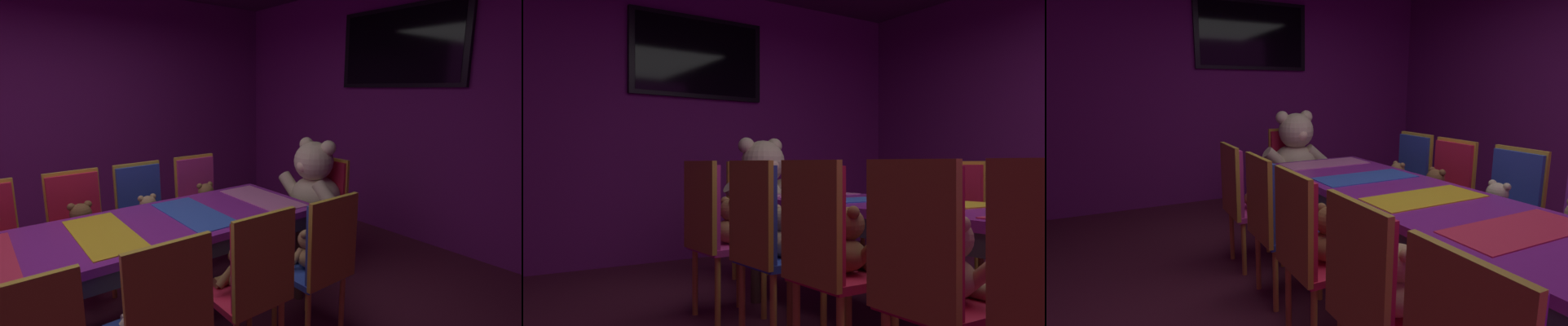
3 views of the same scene
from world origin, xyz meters
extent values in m
plane|color=#591E33|center=(0.00, 0.00, 0.00)|extent=(7.90, 7.90, 0.00)
cube|color=#721E72|center=(0.00, 3.20, 1.40)|extent=(5.20, 0.12, 2.80)
cube|color=purple|center=(0.00, 0.00, 0.71)|extent=(0.90, 2.94, 0.05)
cube|color=#33333F|center=(0.00, 0.00, 0.64)|extent=(0.88, 2.88, 0.10)
cylinder|color=#4C3826|center=(0.38, 1.32, 0.34)|extent=(0.07, 0.07, 0.69)
cylinder|color=#4C3826|center=(-0.38, 1.32, 0.34)|extent=(0.07, 0.07, 0.69)
cube|color=#E52D4C|center=(0.00, -0.62, 0.74)|extent=(0.77, 0.32, 0.01)
cube|color=yellow|center=(0.00, 0.00, 0.74)|extent=(0.77, 0.32, 0.01)
cube|color=blue|center=(0.00, 0.62, 0.74)|extent=(0.77, 0.32, 0.01)
cube|color=pink|center=(0.00, 1.25, 0.74)|extent=(0.77, 0.32, 0.01)
sphere|color=tan|center=(-0.71, -1.04, 0.75)|extent=(0.06, 0.06, 0.06)
cube|color=red|center=(-0.69, -0.57, 0.44)|extent=(0.40, 0.40, 0.04)
cube|color=red|center=(-0.87, -0.57, 0.71)|extent=(0.05, 0.38, 0.50)
cube|color=gold|center=(-0.89, -0.57, 0.71)|extent=(0.03, 0.41, 0.55)
ellipsoid|color=tan|center=(-0.69, -0.57, 0.55)|extent=(0.20, 0.20, 0.16)
sphere|color=tan|center=(-0.67, -0.57, 0.69)|extent=(0.16, 0.16, 0.16)
sphere|color=tan|center=(-0.62, -0.57, 0.68)|extent=(0.06, 0.06, 0.06)
sphere|color=tan|center=(-0.69, -0.51, 0.75)|extent=(0.06, 0.06, 0.06)
sphere|color=tan|center=(-0.69, -0.63, 0.75)|extent=(0.06, 0.06, 0.06)
cylinder|color=tan|center=(-0.65, -0.47, 0.56)|extent=(0.06, 0.14, 0.13)
cylinder|color=tan|center=(-0.65, -0.67, 0.56)|extent=(0.06, 0.14, 0.13)
cylinder|color=tan|center=(-0.56, -0.52, 0.49)|extent=(0.07, 0.15, 0.07)
cylinder|color=tan|center=(-0.56, -0.62, 0.49)|extent=(0.07, 0.15, 0.07)
cube|color=red|center=(-0.68, 0.02, 0.44)|extent=(0.40, 0.40, 0.04)
cube|color=red|center=(-0.86, 0.02, 0.71)|extent=(0.05, 0.38, 0.50)
cube|color=gold|center=(-0.88, 0.02, 0.71)|extent=(0.03, 0.41, 0.55)
cylinder|color=gold|center=(-0.52, 0.18, 0.21)|extent=(0.04, 0.04, 0.42)
cylinder|color=gold|center=(-0.52, -0.14, 0.21)|extent=(0.04, 0.04, 0.42)
cylinder|color=gold|center=(-0.84, 0.18, 0.21)|extent=(0.04, 0.04, 0.42)
cylinder|color=gold|center=(-0.84, -0.14, 0.21)|extent=(0.04, 0.04, 0.42)
ellipsoid|color=brown|center=(-0.68, 0.02, 0.55)|extent=(0.20, 0.20, 0.16)
sphere|color=brown|center=(-0.66, 0.02, 0.69)|extent=(0.16, 0.16, 0.16)
sphere|color=#99663C|center=(-0.61, 0.02, 0.68)|extent=(0.06, 0.06, 0.06)
sphere|color=brown|center=(-0.68, 0.08, 0.75)|extent=(0.06, 0.06, 0.06)
sphere|color=brown|center=(-0.68, -0.04, 0.75)|extent=(0.06, 0.06, 0.06)
cylinder|color=brown|center=(-0.64, 0.12, 0.56)|extent=(0.05, 0.14, 0.13)
cylinder|color=brown|center=(-0.64, -0.08, 0.56)|extent=(0.05, 0.14, 0.13)
cylinder|color=brown|center=(-0.55, 0.07, 0.49)|extent=(0.07, 0.15, 0.07)
cylinder|color=brown|center=(-0.55, -0.03, 0.49)|extent=(0.07, 0.15, 0.07)
cube|color=#2D47B2|center=(-0.68, 0.55, 0.44)|extent=(0.40, 0.40, 0.04)
cube|color=#2D47B2|center=(-0.86, 0.55, 0.71)|extent=(0.05, 0.38, 0.50)
cube|color=gold|center=(-0.88, 0.55, 0.71)|extent=(0.03, 0.41, 0.55)
cylinder|color=gold|center=(-0.52, 0.71, 0.21)|extent=(0.04, 0.04, 0.42)
cylinder|color=gold|center=(-0.52, 0.39, 0.21)|extent=(0.04, 0.04, 0.42)
cylinder|color=gold|center=(-0.84, 0.71, 0.21)|extent=(0.04, 0.04, 0.42)
cylinder|color=gold|center=(-0.84, 0.39, 0.21)|extent=(0.04, 0.04, 0.42)
ellipsoid|color=tan|center=(-0.68, 0.55, 0.54)|extent=(0.18, 0.18, 0.14)
sphere|color=tan|center=(-0.66, 0.55, 0.66)|extent=(0.14, 0.14, 0.14)
sphere|color=tan|center=(-0.61, 0.55, 0.65)|extent=(0.05, 0.05, 0.05)
sphere|color=tan|center=(-0.68, 0.60, 0.72)|extent=(0.05, 0.05, 0.05)
sphere|color=tan|center=(-0.68, 0.49, 0.72)|extent=(0.05, 0.05, 0.05)
cylinder|color=tan|center=(-0.64, 0.64, 0.55)|extent=(0.05, 0.12, 0.12)
cylinder|color=tan|center=(-0.64, 0.46, 0.55)|extent=(0.05, 0.12, 0.12)
cylinder|color=tan|center=(-0.56, 0.59, 0.49)|extent=(0.06, 0.13, 0.06)
cylinder|color=tan|center=(-0.56, 0.50, 0.49)|extent=(0.06, 0.13, 0.06)
cube|color=#CC338C|center=(-0.70, 1.12, 0.44)|extent=(0.40, 0.40, 0.04)
cube|color=#CC338C|center=(-0.88, 1.12, 0.71)|extent=(0.05, 0.38, 0.50)
cube|color=gold|center=(-0.90, 1.12, 0.71)|extent=(0.03, 0.41, 0.55)
cylinder|color=gold|center=(-0.54, 1.28, 0.21)|extent=(0.04, 0.04, 0.42)
cylinder|color=gold|center=(-0.54, 0.96, 0.21)|extent=(0.04, 0.04, 0.42)
cylinder|color=gold|center=(-0.86, 1.28, 0.21)|extent=(0.04, 0.04, 0.42)
cylinder|color=gold|center=(-0.86, 0.96, 0.21)|extent=(0.04, 0.04, 0.42)
ellipsoid|color=olive|center=(-0.70, 1.12, 0.54)|extent=(0.18, 0.18, 0.15)
sphere|color=olive|center=(-0.68, 1.12, 0.67)|extent=(0.15, 0.15, 0.15)
sphere|color=#AE7747|center=(-0.63, 1.12, 0.66)|extent=(0.05, 0.05, 0.05)
sphere|color=olive|center=(-0.70, 1.18, 0.73)|extent=(0.05, 0.05, 0.05)
sphere|color=olive|center=(-0.70, 1.07, 0.73)|extent=(0.05, 0.05, 0.05)
cylinder|color=olive|center=(-0.66, 1.21, 0.56)|extent=(0.05, 0.13, 0.12)
cylinder|color=olive|center=(-0.66, 1.03, 0.56)|extent=(0.05, 0.13, 0.12)
cylinder|color=olive|center=(-0.58, 1.17, 0.49)|extent=(0.06, 0.14, 0.06)
cylinder|color=olive|center=(-0.58, 1.07, 0.49)|extent=(0.06, 0.14, 0.06)
cylinder|color=gold|center=(0.86, -0.37, 0.21)|extent=(0.04, 0.04, 0.42)
cylinder|color=gold|center=(0.54, -0.37, 0.21)|extent=(0.04, 0.04, 0.42)
cylinder|color=tan|center=(0.66, -0.43, 0.56)|extent=(0.05, 0.14, 0.13)
cylinder|color=tan|center=(0.58, -0.48, 0.49)|extent=(0.07, 0.15, 0.07)
cube|color=#2D47B2|center=(0.71, 0.02, 0.44)|extent=(0.40, 0.40, 0.04)
cube|color=#2D47B2|center=(0.89, 0.02, 0.71)|extent=(0.05, 0.38, 0.50)
cube|color=gold|center=(0.91, 0.02, 0.71)|extent=(0.03, 0.41, 0.55)
cylinder|color=gold|center=(0.87, 0.18, 0.21)|extent=(0.04, 0.04, 0.42)
cylinder|color=gold|center=(0.87, -0.14, 0.21)|extent=(0.04, 0.04, 0.42)
cylinder|color=gold|center=(0.55, 0.18, 0.21)|extent=(0.04, 0.04, 0.42)
cylinder|color=gold|center=(0.55, -0.14, 0.21)|extent=(0.04, 0.04, 0.42)
ellipsoid|color=beige|center=(0.71, 0.02, 0.54)|extent=(0.19, 0.19, 0.15)
sphere|color=beige|center=(0.70, 0.02, 0.68)|extent=(0.15, 0.15, 0.15)
sphere|color=#FDDCAD|center=(0.65, 0.02, 0.67)|extent=(0.06, 0.06, 0.06)
sphere|color=beige|center=(0.71, -0.03, 0.74)|extent=(0.06, 0.06, 0.06)
sphere|color=beige|center=(0.71, 0.08, 0.74)|extent=(0.06, 0.06, 0.06)
cylinder|color=beige|center=(0.67, -0.07, 0.56)|extent=(0.05, 0.13, 0.12)
cylinder|color=beige|center=(0.67, 0.12, 0.56)|extent=(0.05, 0.13, 0.12)
cylinder|color=beige|center=(0.59, -0.03, 0.49)|extent=(0.06, 0.14, 0.06)
cylinder|color=beige|center=(0.59, 0.07, 0.49)|extent=(0.06, 0.14, 0.06)
cube|color=red|center=(0.68, 0.58, 0.44)|extent=(0.40, 0.40, 0.04)
cube|color=red|center=(0.86, 0.58, 0.71)|extent=(0.05, 0.38, 0.50)
cube|color=gold|center=(0.88, 0.58, 0.71)|extent=(0.03, 0.41, 0.55)
cylinder|color=gold|center=(0.84, 0.74, 0.21)|extent=(0.04, 0.04, 0.42)
cylinder|color=gold|center=(0.84, 0.42, 0.21)|extent=(0.04, 0.04, 0.42)
cylinder|color=gold|center=(0.52, 0.74, 0.21)|extent=(0.04, 0.04, 0.42)
cylinder|color=gold|center=(0.52, 0.42, 0.21)|extent=(0.04, 0.04, 0.42)
ellipsoid|color=brown|center=(0.68, 0.58, 0.54)|extent=(0.19, 0.19, 0.15)
sphere|color=brown|center=(0.66, 0.58, 0.68)|extent=(0.15, 0.15, 0.15)
sphere|color=#99663C|center=(0.61, 0.58, 0.67)|extent=(0.06, 0.06, 0.06)
sphere|color=brown|center=(0.68, 0.52, 0.73)|extent=(0.06, 0.06, 0.06)
sphere|color=brown|center=(0.68, 0.63, 0.73)|extent=(0.06, 0.06, 0.06)
cylinder|color=brown|center=(0.64, 0.48, 0.56)|extent=(0.05, 0.13, 0.12)
cylinder|color=brown|center=(0.64, 0.67, 0.56)|extent=(0.05, 0.13, 0.12)
cylinder|color=brown|center=(0.56, 0.53, 0.49)|extent=(0.06, 0.14, 0.06)
cylinder|color=brown|center=(0.56, 0.63, 0.49)|extent=(0.06, 0.14, 0.06)
cube|color=#2D47B2|center=(0.71, 1.09, 0.44)|extent=(0.40, 0.40, 0.04)
cube|color=#2D47B2|center=(0.89, 1.09, 0.71)|extent=(0.05, 0.38, 0.50)
cube|color=gold|center=(0.91, 1.09, 0.71)|extent=(0.03, 0.41, 0.55)
cylinder|color=gold|center=(0.87, 1.25, 0.21)|extent=(0.04, 0.04, 0.42)
cylinder|color=gold|center=(0.87, 0.93, 0.21)|extent=(0.04, 0.04, 0.42)
cylinder|color=gold|center=(0.55, 1.25, 0.21)|extent=(0.04, 0.04, 0.42)
cylinder|color=gold|center=(0.55, 0.93, 0.21)|extent=(0.04, 0.04, 0.42)
ellipsoid|color=#9E7247|center=(0.71, 1.09, 0.53)|extent=(0.16, 0.16, 0.13)
sphere|color=#9E7247|center=(0.69, 1.09, 0.65)|extent=(0.13, 0.13, 0.13)
sphere|color=tan|center=(0.65, 1.09, 0.64)|extent=(0.05, 0.05, 0.05)
sphere|color=#9E7247|center=(0.71, 1.04, 0.70)|extent=(0.05, 0.05, 0.05)
sphere|color=#9E7247|center=(0.71, 1.14, 0.70)|extent=(0.05, 0.05, 0.05)
cylinder|color=#9E7247|center=(0.67, 1.01, 0.55)|extent=(0.05, 0.12, 0.11)
cylinder|color=#9E7247|center=(0.67, 1.17, 0.55)|extent=(0.05, 0.12, 0.11)
cylinder|color=#9E7247|center=(0.60, 1.05, 0.49)|extent=(0.06, 0.12, 0.06)
cylinder|color=#9E7247|center=(0.60, 1.13, 0.49)|extent=(0.06, 0.12, 0.06)
cube|color=red|center=(0.00, 1.89, 0.44)|extent=(0.40, 0.40, 0.04)
cube|color=red|center=(0.00, 2.07, 0.71)|extent=(0.38, 0.05, 0.50)
cube|color=gold|center=(0.00, 2.09, 0.71)|extent=(0.41, 0.03, 0.55)
cylinder|color=gold|center=(0.16, 2.05, 0.21)|extent=(0.04, 0.04, 0.42)
cylinder|color=gold|center=(0.16, 1.73, 0.21)|extent=(0.04, 0.04, 0.42)
cylinder|color=gold|center=(-0.16, 2.05, 0.21)|extent=(0.04, 0.04, 0.42)
cylinder|color=gold|center=(-0.16, 1.73, 0.21)|extent=(0.04, 0.04, 0.42)
ellipsoid|color=beige|center=(0.00, 1.89, 0.66)|extent=(0.45, 0.45, 0.36)
sphere|color=beige|center=(0.00, 1.85, 0.98)|extent=(0.36, 0.36, 0.36)
sphere|color=#FDDCAD|center=(0.00, 1.73, 0.95)|extent=(0.13, 0.13, 0.13)
sphere|color=beige|center=(0.13, 1.89, 1.11)|extent=(0.13, 0.13, 0.13)
sphere|color=beige|center=(-0.13, 1.89, 1.11)|extent=(0.13, 0.13, 0.13)
cylinder|color=beige|center=(0.22, 1.80, 0.69)|extent=(0.32, 0.12, 0.30)
cylinder|color=beige|center=(-0.22, 1.80, 0.69)|extent=(0.32, 0.12, 0.30)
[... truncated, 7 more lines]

